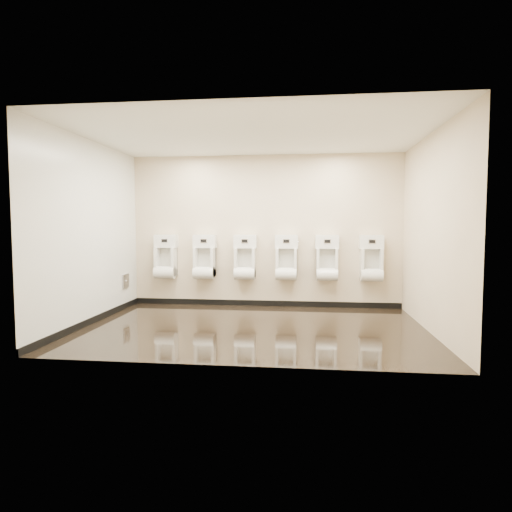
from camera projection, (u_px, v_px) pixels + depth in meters
The scene contains 16 objects.
ground at pixel (253, 327), 6.30m from camera, with size 5.00×3.50×0.00m, color black.
ceiling at pixel (253, 135), 6.11m from camera, with size 5.00×3.50×0.00m, color silver.
back_wall at pixel (265, 231), 7.94m from camera, with size 5.00×0.02×2.80m, color beige.
front_wall at pixel (233, 235), 4.47m from camera, with size 5.00×0.02×2.80m, color beige.
left_wall at pixel (90, 232), 6.49m from camera, with size 0.02×3.50×2.80m, color beige.
right_wall at pixel (432, 233), 5.92m from camera, with size 0.02×3.50×2.80m, color beige.
tile_overlay_left at pixel (90, 232), 6.49m from camera, with size 0.01×3.50×2.80m, color white.
skirting_back at pixel (264, 303), 8.02m from camera, with size 5.00×0.02×0.10m, color black.
skirting_left at pixel (93, 320), 6.58m from camera, with size 0.02×3.50×0.10m, color black.
access_panel at pixel (125, 281), 7.74m from camera, with size 0.04×0.25×0.25m.
urinal_0 at pixel (166, 260), 8.05m from camera, with size 0.43×0.32×0.80m.
urinal_1 at pixel (204, 260), 7.96m from camera, with size 0.43×0.32×0.80m.
urinal_2 at pixel (245, 261), 7.87m from camera, with size 0.43×0.32×0.80m.
urinal_3 at pixel (286, 261), 7.79m from camera, with size 0.43×0.32×0.80m.
urinal_4 at pixel (327, 261), 7.71m from camera, with size 0.43×0.32×0.80m.
urinal_5 at pixel (371, 262), 7.62m from camera, with size 0.43×0.32×0.80m.
Camera 1 is at (0.75, -6.17, 1.49)m, focal length 30.00 mm.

